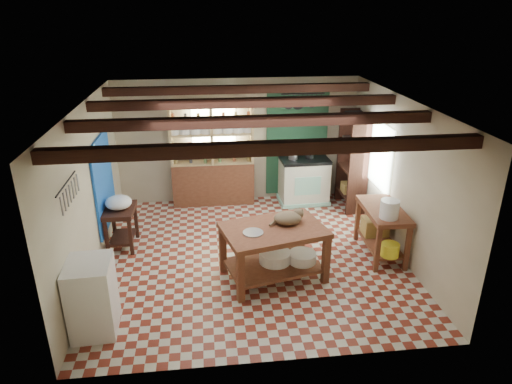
{
  "coord_description": "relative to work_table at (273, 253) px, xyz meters",
  "views": [
    {
      "loc": [
        -0.71,
        -6.72,
        3.97
      ],
      "look_at": [
        0.12,
        0.3,
        1.04
      ],
      "focal_mm": 32.0,
      "sensor_mm": 36.0,
      "label": 1
    }
  ],
  "objects": [
    {
      "name": "yellow_tub",
      "position": [
        1.89,
        0.03,
        -0.09
      ],
      "size": [
        0.3,
        0.3,
        0.21
      ],
      "primitive_type": "cylinder",
      "rotation": [
        0.0,
        0.0,
        -0.03
      ],
      "color": "#FDF72A",
      "rests_on": "right_counter"
    },
    {
      "name": "kettle_right",
      "position": [
        1.19,
        2.83,
        0.66
      ],
      "size": [
        0.18,
        0.18,
        0.21
      ],
      "primitive_type": "cylinder",
      "rotation": [
        0.0,
        0.0,
        0.04
      ],
      "color": "black",
      "rests_on": "stove"
    },
    {
      "name": "white_bucket",
      "position": [
        1.85,
        0.13,
        0.58
      ],
      "size": [
        0.3,
        0.3,
        0.29
      ],
      "primitive_type": "cylinder",
      "rotation": [
        0.0,
        0.0,
        -0.03
      ],
      "color": "white",
      "rests_on": "right_counter"
    },
    {
      "name": "right_counter",
      "position": [
        1.91,
        0.48,
        0.0
      ],
      "size": [
        0.63,
        1.21,
        0.85
      ],
      "primitive_type": "cube",
      "rotation": [
        0.0,
        0.0,
        -0.03
      ],
      "color": "brown",
      "rests_on": "floor"
    },
    {
      "name": "enamel_bowl",
      "position": [
        -2.47,
        1.27,
        0.42
      ],
      "size": [
        0.46,
        0.46,
        0.22
      ],
      "primitive_type": "ellipsoid",
      "rotation": [
        0.0,
        0.0,
        -0.02
      ],
      "color": "white",
      "rests_on": "prep_table"
    },
    {
      "name": "tall_rack",
      "position": [
        2.01,
        2.47,
        0.57
      ],
      "size": [
        0.4,
        0.86,
        2.0
      ],
      "primitive_type": "cube",
      "color": "#381B13",
      "rests_on": "floor"
    },
    {
      "name": "wicker_basket",
      "position": [
        1.91,
        0.78,
        -0.05
      ],
      "size": [
        0.43,
        0.35,
        0.3
      ],
      "primitive_type": "cube",
      "rotation": [
        0.0,
        0.0,
        -0.03
      ],
      "color": "#A88643",
      "rests_on": "right_counter"
    },
    {
      "name": "basin_large",
      "position": [
        0.04,
        0.06,
        -0.11
      ],
      "size": [
        0.6,
        0.6,
        0.17
      ],
      "primitive_type": "cylinder",
      "rotation": [
        0.0,
        0.0,
        0.24
      ],
      "color": "white",
      "rests_on": "work_table"
    },
    {
      "name": "white_cabinet",
      "position": [
        -2.49,
        -0.96,
        0.07
      ],
      "size": [
        0.59,
        0.69,
        0.99
      ],
      "primitive_type": "cube",
      "rotation": [
        0.0,
        0.0,
        0.05
      ],
      "color": "white",
      "rests_on": "floor"
    },
    {
      "name": "wall_back",
      "position": [
        -0.27,
        3.17,
        0.87
      ],
      "size": [
        5.0,
        0.04,
        2.6
      ],
      "primitive_type": "cube",
      "color": "beige",
      "rests_on": "floor"
    },
    {
      "name": "ceiling",
      "position": [
        -0.27,
        0.67,
        2.17
      ],
      "size": [
        5.0,
        5.0,
        0.02
      ],
      "primitive_type": "cube",
      "color": "#4A4A4F",
      "rests_on": "wall_back"
    },
    {
      "name": "window_right",
      "position": [
        2.21,
        1.67,
        0.97
      ],
      "size": [
        0.02,
        1.3,
        1.2
      ],
      "primitive_type": "cube",
      "color": "beige",
      "rests_on": "wall_right"
    },
    {
      "name": "shelving_unit",
      "position": [
        -0.82,
        2.98,
        0.67
      ],
      "size": [
        1.7,
        0.34,
        2.2
      ],
      "primitive_type": "cube",
      "color": "tan",
      "rests_on": "floor"
    },
    {
      "name": "window_back",
      "position": [
        -0.77,
        3.15,
        1.27
      ],
      "size": [
        0.9,
        0.02,
        0.8
      ],
      "primitive_type": "cube",
      "color": "beige",
      "rests_on": "wall_back"
    },
    {
      "name": "blue_wall_patch",
      "position": [
        -2.74,
        1.57,
        0.67
      ],
      "size": [
        0.04,
        1.4,
        1.6
      ],
      "primitive_type": "cube",
      "color": "blue",
      "rests_on": "wall_left"
    },
    {
      "name": "wall_front",
      "position": [
        -0.27,
        -1.83,
        0.87
      ],
      "size": [
        5.0,
        0.04,
        2.6
      ],
      "primitive_type": "cube",
      "color": "beige",
      "rests_on": "floor"
    },
    {
      "name": "prep_table",
      "position": [
        -2.47,
        1.27,
        -0.06
      ],
      "size": [
        0.51,
        0.73,
        0.73
      ],
      "primitive_type": "cube",
      "rotation": [
        0.0,
        0.0,
        -0.02
      ],
      "color": "#381B13",
      "rests_on": "floor"
    },
    {
      "name": "cat",
      "position": [
        0.23,
        0.11,
        0.52
      ],
      "size": [
        0.52,
        0.47,
        0.19
      ],
      "primitive_type": "ellipsoid",
      "rotation": [
        0.0,
        0.0,
        0.42
      ],
      "color": "#816A4B",
      "rests_on": "work_table"
    },
    {
      "name": "utensil_rail",
      "position": [
        -2.71,
        -0.53,
        1.35
      ],
      "size": [
        0.06,
        0.9,
        0.28
      ],
      "primitive_type": "cube",
      "color": "black",
      "rests_on": "wall_left"
    },
    {
      "name": "steel_tray",
      "position": [
        -0.33,
        -0.13,
        0.43
      ],
      "size": [
        0.37,
        0.37,
        0.02
      ],
      "primitive_type": "cylinder",
      "rotation": [
        0.0,
        0.0,
        0.24
      ],
      "color": "#98989F",
      "rests_on": "work_table"
    },
    {
      "name": "floor",
      "position": [
        -0.27,
        0.67,
        -0.44
      ],
      "size": [
        5.0,
        5.0,
        0.02
      ],
      "primitive_type": "cube",
      "color": "maroon",
      "rests_on": "ground"
    },
    {
      "name": "basin_small",
      "position": [
        0.46,
        0.01,
        -0.12
      ],
      "size": [
        0.53,
        0.53,
        0.15
      ],
      "primitive_type": "cylinder",
      "rotation": [
        0.0,
        0.0,
        0.24
      ],
      "color": "white",
      "rests_on": "work_table"
    },
    {
      "name": "wall_left",
      "position": [
        -2.77,
        0.67,
        0.87
      ],
      "size": [
        0.04,
        5.0,
        2.6
      ],
      "primitive_type": "cube",
      "color": "beige",
      "rests_on": "floor"
    },
    {
      "name": "ceiling_beams",
      "position": [
        -0.27,
        0.67,
        2.05
      ],
      "size": [
        5.0,
        3.8,
        0.15
      ],
      "primitive_type": "cube",
      "color": "#381B13",
      "rests_on": "ceiling"
    },
    {
      "name": "pot_rack",
      "position": [
        0.98,
        2.72,
        1.75
      ],
      "size": [
        0.86,
        0.12,
        0.36
      ],
      "primitive_type": "cube",
      "color": "black",
      "rests_on": "ceiling"
    },
    {
      "name": "wall_right",
      "position": [
        2.23,
        0.67,
        0.87
      ],
      "size": [
        0.04,
        5.0,
        2.6
      ],
      "primitive_type": "cube",
      "color": "beige",
      "rests_on": "floor"
    },
    {
      "name": "kettle_left",
      "position": [
        0.84,
        2.81,
        0.67
      ],
      "size": [
        0.2,
        0.2,
        0.23
      ],
      "primitive_type": "cylinder",
      "rotation": [
        0.0,
        0.0,
        0.04
      ],
      "color": "#98989F",
      "rests_on": "stove"
    },
    {
      "name": "green_wall_patch",
      "position": [
        0.98,
        3.14,
        0.82
      ],
      "size": [
        1.3,
        0.04,
        2.3
      ],
      "primitive_type": "cube",
      "color": "#1C482E",
      "rests_on": "wall_back"
    },
    {
      "name": "stove",
      "position": [
        1.09,
        2.82,
        0.06
      ],
      "size": [
        1.03,
        0.71,
        0.98
      ],
      "primitive_type": "cube",
      "rotation": [
        0.0,
        0.0,
        0.04
      ],
      "color": "beige",
      "rests_on": "floor"
    },
    {
      "name": "work_table",
      "position": [
        0.0,
        0.0,
        0.0
      ],
      "size": [
        1.7,
        1.34,
        0.85
      ],
      "primitive_type": "cube",
      "rotation": [
        0.0,
        0.0,
        0.24
      ],
      "color": "brown",
      "rests_on": "floor"
    }
  ]
}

